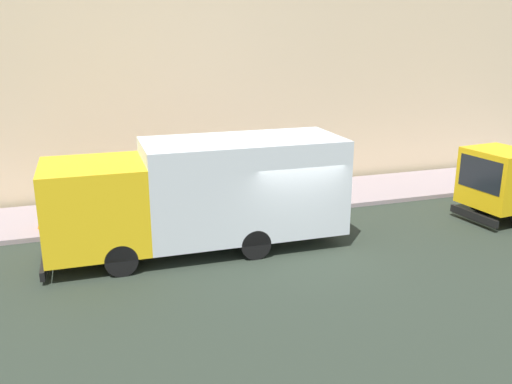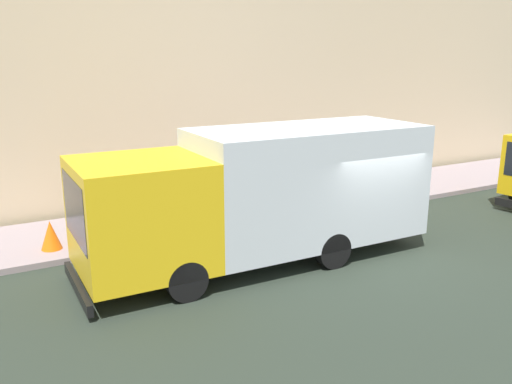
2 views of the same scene
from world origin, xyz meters
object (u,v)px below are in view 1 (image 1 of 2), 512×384
object	(u,v)px
pedestrian_walking	(164,183)
pedestrian_standing	(84,182)
large_utility_truck	(202,192)
traffic_cone_orange	(45,216)

from	to	relation	value
pedestrian_walking	pedestrian_standing	world-z (taller)	pedestrian_standing
large_utility_truck	pedestrian_standing	bearing A→B (deg)	34.68
pedestrian_standing	pedestrian_walking	bearing A→B (deg)	-19.18
large_utility_truck	traffic_cone_orange	size ratio (longest dim) A/B	11.67
traffic_cone_orange	large_utility_truck	bearing A→B (deg)	-123.11
pedestrian_standing	large_utility_truck	bearing A→B (deg)	-55.38
large_utility_truck	pedestrian_walking	size ratio (longest dim) A/B	4.95
pedestrian_walking	pedestrian_standing	size ratio (longest dim) A/B	1.00
large_utility_truck	traffic_cone_orange	world-z (taller)	large_utility_truck
pedestrian_standing	traffic_cone_orange	bearing A→B (deg)	-124.21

